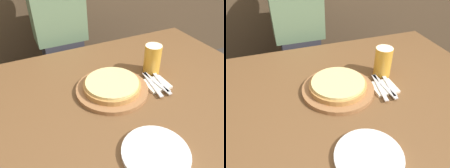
{
  "view_description": "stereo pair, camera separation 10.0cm",
  "coord_description": "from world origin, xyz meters",
  "views": [
    {
      "loc": [
        -0.42,
        -0.69,
        1.37
      ],
      "look_at": [
        -0.07,
        0.04,
        0.78
      ],
      "focal_mm": 35.0,
      "sensor_mm": 36.0,
      "label": 1
    },
    {
      "loc": [
        -0.33,
        -0.72,
        1.37
      ],
      "look_at": [
        -0.07,
        0.04,
        0.78
      ],
      "focal_mm": 35.0,
      "sensor_mm": 36.0,
      "label": 2
    }
  ],
  "objects": [
    {
      "name": "dining_table",
      "position": [
        0.0,
        0.0,
        0.37
      ],
      "size": [
        1.39,
        1.06,
        0.74
      ],
      "color": "brown",
      "rests_on": "ground_plane"
    },
    {
      "name": "dinner_knife",
      "position": [
        0.14,
        -0.01,
        0.75
      ],
      "size": [
        0.03,
        0.2,
        0.0
      ],
      "color": "silver",
      "rests_on": "napkin_stack"
    },
    {
      "name": "napkin_stack",
      "position": [
        0.14,
        -0.01,
        0.74
      ],
      "size": [
        0.11,
        0.11,
        0.01
      ],
      "color": "silver",
      "rests_on": "dining_table"
    },
    {
      "name": "pizza_on_board",
      "position": [
        -0.07,
        0.04,
        0.76
      ],
      "size": [
        0.34,
        0.34,
        0.06
      ],
      "color": "#99663D",
      "rests_on": "dining_table"
    },
    {
      "name": "spoon",
      "position": [
        0.17,
        -0.01,
        0.75
      ],
      "size": [
        0.05,
        0.17,
        0.0
      ],
      "color": "silver",
      "rests_on": "napkin_stack"
    },
    {
      "name": "diner_person",
      "position": [
        -0.12,
        0.75,
        0.67
      ],
      "size": [
        0.34,
        0.21,
        1.34
      ],
      "color": "#33333D",
      "rests_on": "ground_plane"
    },
    {
      "name": "fork",
      "position": [
        0.12,
        -0.01,
        0.75
      ],
      "size": [
        0.05,
        0.2,
        0.0
      ],
      "color": "silver",
      "rests_on": "napkin_stack"
    },
    {
      "name": "beer_glass",
      "position": [
        0.19,
        0.1,
        0.82
      ],
      "size": [
        0.09,
        0.09,
        0.15
      ],
      "color": "gold",
      "rests_on": "dining_table"
    },
    {
      "name": "dinner_plate",
      "position": [
        -0.09,
        -0.34,
        0.75
      ],
      "size": [
        0.23,
        0.23,
        0.02
      ],
      "color": "white",
      "rests_on": "dining_table"
    }
  ]
}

